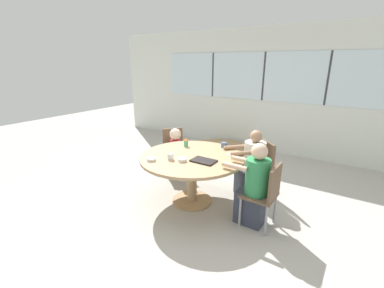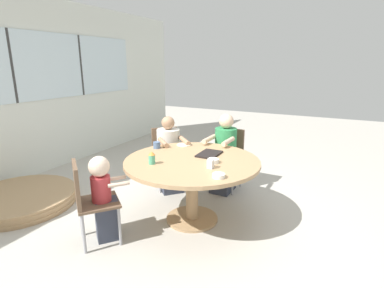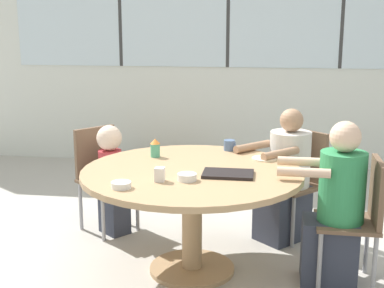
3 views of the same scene
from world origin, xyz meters
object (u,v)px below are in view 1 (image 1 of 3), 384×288
object	(u,v)px
coffee_mug	(224,145)
chair_for_woman_green_shirt	(262,164)
sippy_cup	(186,142)
bowl_cereal	(182,160)
person_man_blue_shirt	(254,188)
bowl_white_shallow	(151,159)
person_woman_green_shirt	(251,167)
chair_for_toddler	(174,147)
person_toddler	(176,153)
chair_for_man_blue_shirt	(267,191)
folded_table_stack	(219,150)
milk_carton_small	(171,157)

from	to	relation	value
coffee_mug	chair_for_woman_green_shirt	bearing A→B (deg)	20.83
sippy_cup	bowl_cereal	size ratio (longest dim) A/B	1.15
person_man_blue_shirt	bowl_white_shallow	distance (m)	1.42
chair_for_woman_green_shirt	person_woman_green_shirt	world-z (taller)	person_woman_green_shirt
chair_for_toddler	coffee_mug	distance (m)	1.12
bowl_white_shallow	bowl_cereal	xyz separation A→B (m)	(0.37, 0.21, 0.00)
person_toddler	bowl_cereal	xyz separation A→B (m)	(0.76, -0.87, 0.30)
chair_for_man_blue_shirt	person_woman_green_shirt	bearing A→B (deg)	34.37
chair_for_toddler	chair_for_man_blue_shirt	bearing A→B (deg)	108.88
person_toddler	folded_table_stack	distance (m)	1.60
folded_table_stack	bowl_cereal	bearing A→B (deg)	-74.51
chair_for_woman_green_shirt	chair_for_man_blue_shirt	world-z (taller)	same
milk_carton_small	chair_for_man_blue_shirt	bearing A→B (deg)	11.63
bowl_white_shallow	person_toddler	bearing A→B (deg)	109.77
person_woman_green_shirt	bowl_cereal	distance (m)	1.19
folded_table_stack	chair_for_toddler	bearing A→B (deg)	-98.14
coffee_mug	chair_for_toddler	bearing A→B (deg)	174.25
chair_for_man_blue_shirt	person_man_blue_shirt	world-z (taller)	person_man_blue_shirt
sippy_cup	bowl_cereal	xyz separation A→B (m)	(0.33, -0.57, -0.05)
milk_carton_small	folded_table_stack	world-z (taller)	milk_carton_small
chair_for_man_blue_shirt	bowl_white_shallow	size ratio (longest dim) A/B	7.08
chair_for_man_blue_shirt	person_woman_green_shirt	size ratio (longest dim) A/B	0.81
person_woman_green_shirt	bowl_cereal	size ratio (longest dim) A/B	8.77
milk_carton_small	folded_table_stack	distance (m)	2.61
person_man_blue_shirt	person_woman_green_shirt	bearing A→B (deg)	24.27
chair_for_woman_green_shirt	person_man_blue_shirt	bearing A→B (deg)	145.90
sippy_cup	chair_for_man_blue_shirt	bearing A→B (deg)	-13.33
person_man_blue_shirt	coffee_mug	xyz separation A→B (m)	(-0.75, 0.63, 0.28)
person_toddler	sippy_cup	bearing A→B (deg)	94.39
chair_for_woman_green_shirt	coffee_mug	distance (m)	0.66
sippy_cup	folded_table_stack	world-z (taller)	sippy_cup
coffee_mug	bowl_cereal	size ratio (longest dim) A/B	0.78
person_man_blue_shirt	person_toddler	bearing A→B (deg)	70.99
chair_for_man_blue_shirt	bowl_cereal	world-z (taller)	chair_for_man_blue_shirt
chair_for_man_blue_shirt	bowl_cereal	distance (m)	1.17
chair_for_woman_green_shirt	bowl_cereal	world-z (taller)	chair_for_woman_green_shirt
bowl_white_shallow	folded_table_stack	bearing A→B (deg)	96.50
person_woman_green_shirt	bowl_white_shallow	world-z (taller)	person_woman_green_shirt
chair_for_toddler	person_man_blue_shirt	world-z (taller)	person_man_blue_shirt
chair_for_man_blue_shirt	person_man_blue_shirt	size ratio (longest dim) A/B	0.78
folded_table_stack	chair_for_man_blue_shirt	bearing A→B (deg)	-50.77
person_man_blue_shirt	coffee_mug	world-z (taller)	person_man_blue_shirt
bowl_cereal	milk_carton_small	bearing A→B (deg)	-166.18
folded_table_stack	person_toddler	bearing A→B (deg)	-93.28
person_woman_green_shirt	sippy_cup	bearing A→B (deg)	64.64
sippy_cup	bowl_white_shallow	world-z (taller)	sippy_cup
person_man_blue_shirt	chair_for_toddler	bearing A→B (deg)	69.56
chair_for_man_blue_shirt	person_toddler	world-z (taller)	person_toddler
chair_for_man_blue_shirt	bowl_cereal	size ratio (longest dim) A/B	7.10
person_woman_green_shirt	milk_carton_small	distance (m)	1.32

